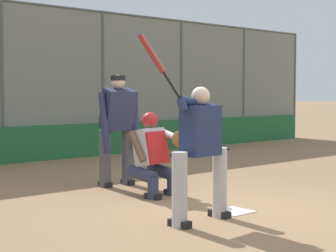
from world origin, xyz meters
TOP-DOWN VIEW (x-y plane):
  - ground_plane at (0.00, 0.00)m, footprint 160.00×160.00m
  - home_plate_marker at (0.00, 0.00)m, footprint 0.43×0.43m
  - backstop_fence at (0.00, -6.55)m, footprint 20.78×0.08m
  - padding_wall at (0.00, -6.45)m, footprint 20.28×0.18m
  - batter_at_plate at (0.71, 0.12)m, footprint 1.06×0.60m
  - catcher_behind_plate at (0.03, -1.51)m, footprint 0.67×0.78m
  - umpire_home at (-0.09, -2.55)m, footprint 0.72×0.48m
  - spare_bat_near_backstop at (-3.47, -4.93)m, footprint 0.30×0.80m
  - spare_bat_third_base_side at (-5.28, -5.57)m, footprint 0.48×0.73m

SIDE VIEW (x-z plane):
  - ground_plane at x=0.00m, z-range 0.00..0.00m
  - home_plate_marker at x=0.00m, z-range 0.00..0.01m
  - spare_bat_third_base_side at x=-5.28m, z-range 0.00..0.07m
  - spare_bat_near_backstop at x=-3.47m, z-range 0.00..0.07m
  - padding_wall at x=0.00m, z-range 0.00..0.77m
  - catcher_behind_plate at x=0.03m, z-range 0.02..1.24m
  - batter_at_plate at x=0.71m, z-range -0.23..1.94m
  - umpire_home at x=-0.09m, z-range 0.07..1.86m
  - backstop_fence at x=0.00m, z-range 0.09..3.56m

